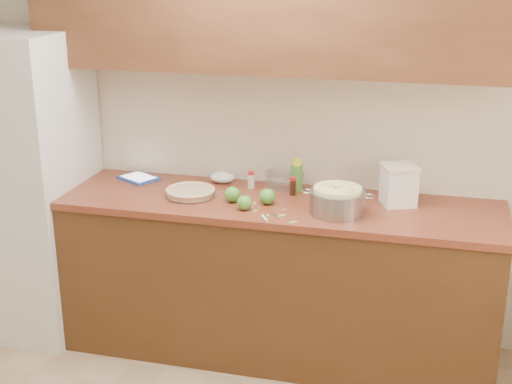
% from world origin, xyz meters
% --- Properties ---
extents(room_shell, '(3.60, 3.60, 3.60)m').
position_xyz_m(room_shell, '(0.00, 0.00, 1.30)').
color(room_shell, tan).
rests_on(room_shell, ground).
extents(counter_run, '(2.64, 0.68, 0.92)m').
position_xyz_m(counter_run, '(0.00, 1.48, 0.46)').
color(counter_run, '#4D2C15').
rests_on(counter_run, ground).
extents(upper_cabinets, '(2.60, 0.34, 0.70)m').
position_xyz_m(upper_cabinets, '(0.00, 1.63, 1.95)').
color(upper_cabinets, brown).
rests_on(upper_cabinets, room_shell).
extents(fridge, '(0.70, 0.70, 1.80)m').
position_xyz_m(fridge, '(-1.44, 1.44, 0.90)').
color(fridge, silver).
rests_on(fridge, ground).
extents(pie, '(0.29, 0.29, 0.05)m').
position_xyz_m(pie, '(-0.39, 1.44, 0.94)').
color(pie, silver).
rests_on(pie, counter_run).
extents(colander, '(0.38, 0.29, 0.14)m').
position_xyz_m(colander, '(0.44, 1.37, 0.99)').
color(colander, gray).
rests_on(colander, counter_run).
extents(flour_canister, '(0.23, 0.23, 0.22)m').
position_xyz_m(flour_canister, '(0.74, 1.59, 1.03)').
color(flour_canister, white).
rests_on(flour_canister, counter_run).
extents(tablet, '(0.27, 0.25, 0.02)m').
position_xyz_m(tablet, '(-0.79, 1.65, 0.93)').
color(tablet, '#2347A8').
rests_on(tablet, counter_run).
extents(paring_knife, '(0.10, 0.14, 0.02)m').
position_xyz_m(paring_knife, '(0.11, 1.20, 0.93)').
color(paring_knife, gray).
rests_on(paring_knife, counter_run).
extents(lemon_bottle, '(0.07, 0.07, 0.18)m').
position_xyz_m(lemon_bottle, '(0.16, 1.68, 1.01)').
color(lemon_bottle, '#4C8C38').
rests_on(lemon_bottle, counter_run).
extents(cinnamon_shaker, '(0.04, 0.04, 0.10)m').
position_xyz_m(cinnamon_shaker, '(-0.10, 1.66, 0.97)').
color(cinnamon_shaker, beige).
rests_on(cinnamon_shaker, counter_run).
extents(vanilla_bottle, '(0.04, 0.04, 0.10)m').
position_xyz_m(vanilla_bottle, '(0.16, 1.60, 0.97)').
color(vanilla_bottle, black).
rests_on(vanilla_bottle, counter_run).
extents(mixing_bowl, '(0.23, 0.23, 0.09)m').
position_xyz_m(mixing_bowl, '(0.08, 1.73, 0.97)').
color(mixing_bowl, silver).
rests_on(mixing_bowl, counter_run).
extents(paper_towel, '(0.16, 0.14, 0.06)m').
position_xyz_m(paper_towel, '(-0.29, 1.72, 0.95)').
color(paper_towel, white).
rests_on(paper_towel, counter_run).
extents(apple_left, '(0.09, 0.09, 0.10)m').
position_xyz_m(apple_left, '(-0.14, 1.40, 0.96)').
color(apple_left, '#49952F').
rests_on(apple_left, counter_run).
extents(apple_center, '(0.09, 0.09, 0.10)m').
position_xyz_m(apple_center, '(0.06, 1.41, 0.96)').
color(apple_center, '#49952F').
rests_on(apple_center, counter_run).
extents(apple_front, '(0.08, 0.08, 0.09)m').
position_xyz_m(apple_front, '(-0.04, 1.30, 0.96)').
color(apple_front, '#49952F').
rests_on(apple_front, counter_run).
extents(peel_a, '(0.02, 0.04, 0.00)m').
position_xyz_m(peel_a, '(-0.01, 1.41, 0.92)').
color(peel_a, '#7AA651').
rests_on(peel_a, counter_run).
extents(peel_b, '(0.02, 0.04, 0.00)m').
position_xyz_m(peel_b, '(0.02, 1.29, 0.92)').
color(peel_b, '#7AA651').
rests_on(peel_b, counter_run).
extents(peel_c, '(0.03, 0.02, 0.00)m').
position_xyz_m(peel_c, '(0.16, 1.35, 0.92)').
color(peel_c, '#7AA651').
rests_on(peel_c, counter_run).
extents(peel_d, '(0.02, 0.03, 0.00)m').
position_xyz_m(peel_d, '(0.10, 1.24, 0.92)').
color(peel_d, '#7AA651').
rests_on(peel_d, counter_run).
extents(peel_e, '(0.04, 0.05, 0.00)m').
position_xyz_m(peel_e, '(0.17, 1.26, 0.92)').
color(peel_e, '#7AA651').
rests_on(peel_e, counter_run).
extents(peel_f, '(0.05, 0.04, 0.00)m').
position_xyz_m(peel_f, '(0.25, 1.18, 0.92)').
color(peel_f, '#7AA651').
rests_on(peel_f, counter_run).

